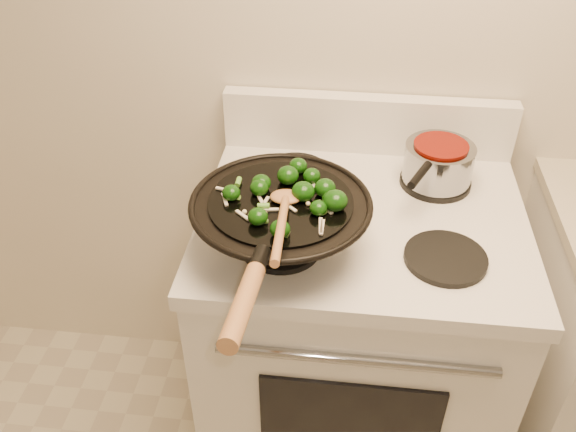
# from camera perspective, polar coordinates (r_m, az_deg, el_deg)

# --- Properties ---
(stove) EXTENTS (0.78, 0.67, 1.08)m
(stove) POSITION_cam_1_polar(r_m,az_deg,el_deg) (1.78, 5.96, -11.35)
(stove) COLOR white
(stove) RESTS_ON ground
(wok) EXTENTS (0.39, 0.65, 0.19)m
(wok) POSITION_cam_1_polar(r_m,az_deg,el_deg) (1.31, -0.71, -0.52)
(wok) COLOR black
(wok) RESTS_ON stove
(stirfry) EXTENTS (0.29, 0.27, 0.04)m
(stirfry) POSITION_cam_1_polar(r_m,az_deg,el_deg) (1.27, 0.71, 2.22)
(stirfry) COLOR #0E3908
(stirfry) RESTS_ON wok
(wooden_spoon) EXTENTS (0.07, 0.31, 0.08)m
(wooden_spoon) POSITION_cam_1_polar(r_m,az_deg,el_deg) (1.20, -0.45, 0.26)
(wooden_spoon) COLOR #AB7143
(wooden_spoon) RESTS_ON wok
(saucepan) EXTENTS (0.18, 0.27, 0.10)m
(saucepan) POSITION_cam_1_polar(r_m,az_deg,el_deg) (1.57, 13.87, 4.88)
(saucepan) COLOR gray
(saucepan) RESTS_ON stove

